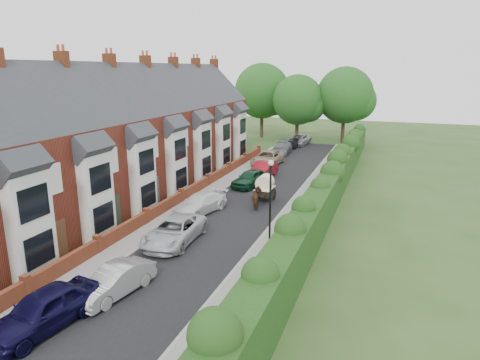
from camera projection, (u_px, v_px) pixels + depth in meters
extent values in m
plane|color=#2D4C1E|center=(185.00, 268.00, 22.07)|extent=(140.00, 140.00, 0.00)
cube|color=black|center=(245.00, 205.00, 32.24)|extent=(6.00, 58.00, 0.02)
cube|color=gray|center=(299.00, 210.00, 30.89)|extent=(2.20, 58.00, 0.12)
cube|color=gray|center=(199.00, 199.00, 33.49)|extent=(1.70, 58.00, 0.12)
cube|color=#9B9C96|center=(285.00, 209.00, 31.23)|extent=(0.18, 58.00, 0.13)
cube|color=#9B9C96|center=(208.00, 200.00, 33.23)|extent=(0.18, 58.00, 0.13)
cube|color=#123410|center=(324.00, 197.00, 30.00)|extent=(1.50, 58.00, 2.50)
cube|color=maroon|center=(116.00, 156.00, 33.95)|extent=(8.00, 40.00, 6.50)
cube|color=#2D3036|center=(113.00, 115.00, 33.13)|extent=(8.00, 40.20, 8.00)
cube|color=white|center=(31.00, 226.00, 20.77)|extent=(0.70, 2.40, 5.20)
cube|color=black|center=(40.00, 250.00, 20.95)|extent=(0.06, 1.80, 1.60)
cube|color=black|center=(34.00, 203.00, 20.34)|extent=(0.06, 1.80, 1.60)
cube|color=#2D3036|center=(21.00, 165.00, 20.06)|extent=(1.70, 2.60, 1.70)
cube|color=#3F2D2D|center=(60.00, 239.00, 23.17)|extent=(0.08, 0.90, 2.10)
cube|color=white|center=(52.00, 180.00, 22.23)|extent=(0.12, 1.20, 1.60)
cube|color=white|center=(97.00, 197.00, 25.32)|extent=(0.70, 2.40, 5.20)
cube|color=black|center=(104.00, 217.00, 25.50)|extent=(0.06, 1.80, 1.60)
cube|color=black|center=(101.00, 178.00, 24.89)|extent=(0.06, 1.80, 1.60)
cube|color=#2D3036|center=(91.00, 147.00, 24.61)|extent=(1.70, 2.60, 1.70)
cube|color=#3F2D2D|center=(116.00, 211.00, 27.72)|extent=(0.08, 0.90, 2.10)
cube|color=white|center=(111.00, 161.00, 26.78)|extent=(0.12, 1.20, 1.60)
cube|color=white|center=(143.00, 178.00, 29.87)|extent=(0.70, 2.40, 5.20)
cube|color=black|center=(149.00, 195.00, 30.05)|extent=(0.06, 1.80, 1.60)
cube|color=black|center=(147.00, 161.00, 29.45)|extent=(0.06, 1.80, 1.60)
cube|color=#2D3036|center=(139.00, 135.00, 29.16)|extent=(1.70, 2.60, 1.70)
cube|color=#3F2D2D|center=(156.00, 191.00, 32.28)|extent=(0.08, 0.90, 2.10)
cube|color=white|center=(153.00, 147.00, 31.33)|extent=(0.12, 1.20, 1.60)
cube|color=white|center=(177.00, 163.00, 34.42)|extent=(0.70, 2.40, 5.20)
cube|color=black|center=(181.00, 178.00, 34.60)|extent=(0.06, 1.80, 1.60)
cube|color=black|center=(180.00, 149.00, 34.00)|extent=(0.06, 1.80, 1.60)
cube|color=#2D3036|center=(174.00, 126.00, 33.71)|extent=(1.70, 2.60, 1.70)
cube|color=#3F2D2D|center=(186.00, 176.00, 36.83)|extent=(0.08, 0.90, 2.10)
cube|color=white|center=(184.00, 137.00, 35.89)|extent=(0.12, 1.20, 1.60)
cube|color=white|center=(203.00, 152.00, 38.97)|extent=(0.70, 2.40, 5.20)
cube|color=black|center=(207.00, 165.00, 39.16)|extent=(0.06, 1.80, 1.60)
cube|color=black|center=(206.00, 139.00, 38.55)|extent=(0.06, 1.80, 1.60)
cube|color=#2D3036|center=(201.00, 119.00, 38.26)|extent=(1.70, 2.60, 1.70)
cube|color=#3F2D2D|center=(209.00, 164.00, 41.38)|extent=(0.08, 0.90, 2.10)
cube|color=white|center=(208.00, 130.00, 40.44)|extent=(0.12, 1.20, 1.60)
cube|color=white|center=(223.00, 143.00, 43.53)|extent=(0.70, 2.40, 5.20)
cube|color=black|center=(227.00, 155.00, 43.71)|extent=(0.06, 1.80, 1.60)
cube|color=black|center=(227.00, 132.00, 43.10)|extent=(0.06, 1.80, 1.60)
cube|color=#2D3036|center=(222.00, 114.00, 42.82)|extent=(1.70, 2.60, 1.70)
cube|color=#3F2D2D|center=(228.00, 154.00, 45.93)|extent=(0.08, 0.90, 2.10)
cube|color=white|center=(228.00, 123.00, 44.99)|extent=(0.12, 1.20, 1.60)
cube|color=white|center=(240.00, 136.00, 48.08)|extent=(0.70, 2.40, 5.20)
cube|color=black|center=(243.00, 147.00, 48.26)|extent=(0.06, 1.80, 1.60)
cube|color=black|center=(243.00, 126.00, 47.65)|extent=(0.06, 1.80, 1.60)
cube|color=#2D3036|center=(239.00, 109.00, 47.37)|extent=(1.70, 2.60, 1.70)
cube|color=#3F2D2D|center=(243.00, 147.00, 50.48)|extent=(0.08, 0.90, 2.10)
cube|color=white|center=(243.00, 118.00, 49.54)|extent=(0.12, 1.20, 1.60)
cube|color=brown|center=(62.00, 64.00, 27.62)|extent=(0.90, 0.50, 1.60)
cylinder|color=#9F432F|center=(58.00, 48.00, 27.44)|extent=(0.20, 0.20, 0.50)
cylinder|color=#9F432F|center=(63.00, 48.00, 27.31)|extent=(0.20, 0.20, 0.50)
cube|color=brown|center=(110.00, 64.00, 32.17)|extent=(0.90, 0.50, 1.60)
cylinder|color=#9F432F|center=(106.00, 51.00, 32.00)|extent=(0.20, 0.20, 0.50)
cylinder|color=#9F432F|center=(111.00, 51.00, 31.86)|extent=(0.20, 0.20, 0.50)
cube|color=brown|center=(145.00, 65.00, 36.72)|extent=(0.90, 0.50, 1.60)
cylinder|color=#9F432F|center=(143.00, 53.00, 36.55)|extent=(0.20, 0.20, 0.50)
cylinder|color=#9F432F|center=(147.00, 53.00, 36.42)|extent=(0.20, 0.20, 0.50)
cube|color=brown|center=(173.00, 65.00, 41.27)|extent=(0.90, 0.50, 1.60)
cylinder|color=#9F432F|center=(171.00, 55.00, 41.10)|extent=(0.20, 0.20, 0.50)
cylinder|color=#9F432F|center=(175.00, 55.00, 40.97)|extent=(0.20, 0.20, 0.50)
cube|color=brown|center=(196.00, 66.00, 45.83)|extent=(0.90, 0.50, 1.60)
cylinder|color=#9F432F|center=(194.00, 56.00, 45.65)|extent=(0.20, 0.20, 0.50)
cylinder|color=#9F432F|center=(197.00, 56.00, 45.52)|extent=(0.20, 0.20, 0.50)
cube|color=brown|center=(214.00, 66.00, 50.38)|extent=(0.90, 0.50, 1.60)
cylinder|color=#9F432F|center=(212.00, 58.00, 50.20)|extent=(0.20, 0.20, 0.50)
cylinder|color=#9F432F|center=(216.00, 58.00, 50.07)|extent=(0.20, 0.20, 0.50)
cube|color=brown|center=(66.00, 265.00, 21.43)|extent=(0.30, 4.70, 0.90)
cube|color=brown|center=(124.00, 231.00, 25.98)|extent=(0.30, 4.70, 0.90)
cube|color=brown|center=(165.00, 206.00, 30.53)|extent=(0.30, 4.70, 0.90)
cube|color=brown|center=(195.00, 189.00, 35.09)|extent=(0.30, 4.70, 0.90)
cube|color=brown|center=(219.00, 175.00, 39.64)|extent=(0.30, 4.70, 0.90)
cube|color=brown|center=(237.00, 164.00, 44.19)|extent=(0.30, 4.70, 0.90)
cube|color=brown|center=(252.00, 155.00, 48.74)|extent=(0.30, 4.70, 0.90)
cube|color=brown|center=(26.00, 286.00, 19.13)|extent=(0.35, 0.35, 1.10)
cube|color=brown|center=(98.00, 245.00, 23.68)|extent=(0.35, 0.35, 1.10)
cube|color=brown|center=(146.00, 216.00, 28.23)|extent=(0.35, 0.35, 1.10)
cube|color=brown|center=(181.00, 196.00, 32.78)|extent=(0.35, 0.35, 1.10)
cube|color=brown|center=(208.00, 180.00, 37.34)|extent=(0.35, 0.35, 1.10)
cube|color=brown|center=(229.00, 168.00, 41.89)|extent=(0.35, 0.35, 1.10)
cube|color=brown|center=(245.00, 158.00, 46.44)|extent=(0.35, 0.35, 1.10)
cube|color=brown|center=(259.00, 150.00, 50.99)|extent=(0.35, 0.35, 1.10)
cylinder|color=black|center=(270.00, 208.00, 23.99)|extent=(0.12, 0.12, 4.80)
cylinder|color=black|center=(271.00, 166.00, 23.37)|extent=(0.20, 0.20, 0.10)
sphere|color=silver|center=(271.00, 163.00, 23.33)|extent=(0.32, 0.32, 0.32)
cylinder|color=#332316|center=(297.00, 126.00, 58.87)|extent=(0.50, 0.50, 4.75)
sphere|color=#194818|center=(298.00, 100.00, 57.98)|extent=(6.80, 6.80, 6.80)
sphere|color=#194818|center=(308.00, 105.00, 57.97)|extent=(4.76, 4.76, 4.76)
cylinder|color=#332316|center=(343.00, 124.00, 58.66)|extent=(0.50, 0.50, 5.25)
sphere|color=#194818|center=(345.00, 95.00, 57.68)|extent=(7.60, 7.60, 7.60)
sphere|color=#194818|center=(356.00, 101.00, 57.64)|extent=(5.32, 5.32, 5.32)
cylinder|color=#332316|center=(262.00, 119.00, 63.47)|extent=(0.50, 0.50, 5.50)
sphere|color=#194818|center=(262.00, 91.00, 62.44)|extent=(8.00, 8.00, 8.00)
sphere|color=#194818|center=(273.00, 96.00, 62.38)|extent=(5.60, 5.60, 5.60)
imported|color=black|center=(43.00, 310.00, 16.80)|extent=(2.59, 4.96, 1.61)
imported|color=#A4A5A9|center=(115.00, 281.00, 19.36)|extent=(2.12, 4.31, 1.36)
imported|color=silver|center=(174.00, 231.00, 25.17)|extent=(2.64, 5.33, 1.45)
imported|color=white|center=(200.00, 203.00, 30.44)|extent=(3.03, 5.06, 1.37)
imported|color=#103823|center=(251.00, 178.00, 37.22)|extent=(2.77, 4.66, 1.49)
imported|color=maroon|center=(263.00, 170.00, 40.13)|extent=(1.83, 4.66, 1.51)
imported|color=tan|center=(268.00, 158.00, 45.44)|extent=(2.68, 5.54, 1.52)
imported|color=slate|center=(282.00, 148.00, 51.50)|extent=(2.24, 5.01, 1.43)
imported|color=black|center=(293.00, 143.00, 55.68)|extent=(1.89, 3.91, 1.29)
imported|color=#492D1A|center=(257.00, 198.00, 31.38)|extent=(1.45, 1.97, 1.52)
cube|color=black|center=(265.00, 191.00, 33.11)|extent=(1.14, 1.90, 0.48)
cylinder|color=#F3E8BD|center=(265.00, 183.00, 32.94)|extent=(1.24, 1.19, 1.24)
cube|color=#F3E8BD|center=(265.00, 188.00, 33.05)|extent=(1.26, 1.95, 0.04)
cylinder|color=black|center=(259.00, 193.00, 33.93)|extent=(0.08, 0.86, 0.86)
cylinder|color=black|center=(274.00, 194.00, 33.53)|extent=(0.08, 0.86, 0.86)
cylinder|color=black|center=(257.00, 194.00, 32.26)|extent=(0.06, 1.71, 0.06)
cylinder|color=black|center=(265.00, 194.00, 32.04)|extent=(0.06, 1.71, 0.06)
imported|color=#A2A5A9|center=(298.00, 140.00, 57.64)|extent=(2.86, 5.27, 1.40)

